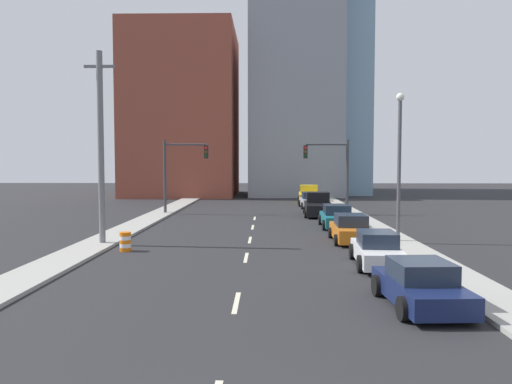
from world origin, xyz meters
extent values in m
cube|color=#9E9B93|center=(-8.06, 44.36, 0.08)|extent=(2.07, 88.72, 0.15)
cube|color=#9E9B93|center=(8.06, 44.36, 0.08)|extent=(2.07, 88.72, 0.15)
cube|color=beige|center=(0.00, 8.80, 0.00)|extent=(0.16, 2.40, 0.01)
cube|color=beige|center=(0.00, 16.21, 0.00)|extent=(0.16, 2.40, 0.01)
cube|color=beige|center=(0.00, 21.46, 0.00)|extent=(0.16, 2.40, 0.01)
cube|color=beige|center=(0.00, 27.06, 0.00)|extent=(0.16, 2.40, 0.01)
cube|color=beige|center=(0.00, 32.45, 0.00)|extent=(0.16, 2.40, 0.01)
cube|color=brown|center=(-10.24, 60.77, 10.94)|extent=(14.00, 16.00, 21.89)
cube|color=gray|center=(4.63, 64.77, 15.88)|extent=(12.00, 20.00, 31.77)
cube|color=#7A9EB7|center=(8.35, 68.77, 20.97)|extent=(13.00, 20.00, 41.94)
cylinder|color=#38383D|center=(-7.68, 35.46, 3.15)|extent=(0.24, 0.24, 6.31)
cylinder|color=#38383D|center=(-5.92, 35.46, 5.91)|extent=(3.52, 0.16, 0.16)
cube|color=black|center=(-4.16, 35.46, 5.28)|extent=(0.34, 0.32, 1.10)
cylinder|color=red|center=(-4.16, 35.29, 5.62)|extent=(0.22, 0.04, 0.22)
cylinder|color=#593F0C|center=(-4.16, 35.29, 5.28)|extent=(0.22, 0.04, 0.22)
cylinder|color=#0C3F14|center=(-4.16, 35.29, 4.94)|extent=(0.22, 0.04, 0.22)
cylinder|color=#38383D|center=(7.72, 35.46, 3.15)|extent=(0.24, 0.24, 6.31)
cylinder|color=#38383D|center=(5.96, 35.46, 5.91)|extent=(3.52, 0.16, 0.16)
cube|color=black|center=(4.20, 35.46, 5.28)|extent=(0.34, 0.32, 1.10)
cylinder|color=red|center=(4.20, 35.29, 5.62)|extent=(0.22, 0.04, 0.22)
cylinder|color=#593F0C|center=(4.20, 35.29, 5.28)|extent=(0.22, 0.04, 0.22)
cylinder|color=#0C3F14|center=(4.20, 35.29, 4.94)|extent=(0.22, 0.04, 0.22)
cylinder|color=slate|center=(-7.76, 19.49, 5.09)|extent=(0.32, 0.32, 10.17)
cube|color=slate|center=(-7.76, 19.49, 9.37)|extent=(1.60, 0.14, 0.14)
cylinder|color=orange|center=(-6.04, 17.74, 0.10)|extent=(0.56, 0.56, 0.19)
cylinder|color=white|center=(-6.04, 17.74, 0.29)|extent=(0.56, 0.56, 0.19)
cylinder|color=orange|center=(-6.04, 17.74, 0.47)|extent=(0.56, 0.56, 0.19)
cylinder|color=white|center=(-6.04, 17.74, 0.67)|extent=(0.56, 0.56, 0.19)
cylinder|color=orange|center=(-6.04, 17.74, 0.85)|extent=(0.56, 0.56, 0.19)
cylinder|color=#4C4C51|center=(8.09, 20.48, 3.83)|extent=(0.20, 0.20, 7.66)
sphere|color=white|center=(8.09, 20.48, 7.88)|extent=(0.44, 0.44, 0.44)
cube|color=#141E47|center=(5.61, 8.43, 0.51)|extent=(2.10, 4.30, 0.64)
cube|color=#1E2838|center=(5.61, 8.43, 1.13)|extent=(1.75, 1.98, 0.60)
cylinder|color=black|center=(4.57, 9.68, 0.35)|extent=(0.26, 0.70, 0.69)
cylinder|color=black|center=(6.50, 9.78, 0.35)|extent=(0.26, 0.70, 0.69)
cylinder|color=black|center=(4.72, 7.08, 0.35)|extent=(0.26, 0.70, 0.69)
cylinder|color=black|center=(6.65, 7.18, 0.35)|extent=(0.26, 0.70, 0.69)
cube|color=silver|center=(5.63, 14.51, 0.52)|extent=(1.95, 4.64, 0.66)
cube|color=#1E2838|center=(5.63, 14.51, 1.16)|extent=(1.61, 2.13, 0.62)
cylinder|color=black|center=(4.83, 15.97, 0.35)|extent=(0.26, 0.71, 0.70)
cylinder|color=black|center=(6.59, 15.87, 0.35)|extent=(0.26, 0.71, 0.70)
cylinder|color=black|center=(4.67, 13.15, 0.35)|extent=(0.26, 0.71, 0.70)
cylinder|color=black|center=(6.44, 13.05, 0.35)|extent=(0.26, 0.71, 0.70)
cube|color=orange|center=(5.60, 20.94, 0.53)|extent=(1.91, 4.48, 0.72)
cube|color=#1E2838|center=(5.60, 20.94, 1.20)|extent=(1.65, 2.03, 0.64)
cylinder|color=black|center=(4.66, 22.33, 0.30)|extent=(0.23, 0.61, 0.61)
cylinder|color=black|center=(6.58, 22.31, 0.30)|extent=(0.23, 0.61, 0.61)
cylinder|color=black|center=(4.63, 19.57, 0.30)|extent=(0.23, 0.61, 0.61)
cylinder|color=black|center=(6.54, 19.54, 0.30)|extent=(0.23, 0.61, 0.61)
cube|color=#196B75|center=(5.68, 27.06, 0.54)|extent=(1.99, 4.79, 0.70)
cube|color=#1E2838|center=(5.68, 27.06, 1.22)|extent=(1.71, 2.17, 0.65)
cylinder|color=black|center=(4.73, 28.55, 0.34)|extent=(0.23, 0.69, 0.69)
cylinder|color=black|center=(6.69, 28.52, 0.34)|extent=(0.23, 0.69, 0.69)
cylinder|color=black|center=(4.67, 25.61, 0.34)|extent=(0.23, 0.69, 0.69)
cylinder|color=black|center=(6.64, 25.57, 0.34)|extent=(0.23, 0.69, 0.69)
cube|color=black|center=(5.22, 34.50, 0.61)|extent=(2.38, 5.90, 0.88)
cube|color=black|center=(5.26, 35.37, 1.48)|extent=(1.93, 1.83, 0.86)
cylinder|color=black|center=(4.22, 36.35, 0.31)|extent=(0.25, 0.63, 0.62)
cylinder|color=black|center=(6.39, 36.25, 0.31)|extent=(0.25, 0.63, 0.62)
cylinder|color=black|center=(4.05, 32.75, 0.31)|extent=(0.25, 0.63, 0.62)
cylinder|color=black|center=(6.22, 32.65, 0.31)|extent=(0.25, 0.63, 0.62)
cube|color=#B2B2BC|center=(5.17, 41.77, 0.53)|extent=(1.81, 4.46, 0.71)
cube|color=#1E2838|center=(5.17, 41.77, 1.21)|extent=(1.55, 2.02, 0.64)
cylinder|color=black|center=(4.26, 43.12, 0.32)|extent=(0.23, 0.65, 0.65)
cylinder|color=black|center=(6.03, 43.16, 0.32)|extent=(0.23, 0.65, 0.65)
cylinder|color=black|center=(4.32, 40.38, 0.32)|extent=(0.23, 0.65, 0.65)
cylinder|color=black|center=(6.09, 40.42, 0.32)|extent=(0.23, 0.65, 0.65)
cube|color=gold|center=(5.56, 47.79, 0.61)|extent=(2.52, 6.25, 0.88)
cube|color=gold|center=(5.62, 48.71, 1.48)|extent=(2.01, 1.95, 0.86)
cylinder|color=black|center=(4.57, 49.75, 0.31)|extent=(0.26, 0.63, 0.62)
cylinder|color=black|center=(6.79, 49.62, 0.31)|extent=(0.26, 0.63, 0.62)
cylinder|color=black|center=(4.34, 45.96, 0.31)|extent=(0.26, 0.63, 0.62)
cylinder|color=black|center=(6.56, 45.83, 0.31)|extent=(0.26, 0.63, 0.62)
camera|label=1|loc=(0.94, -6.56, 4.38)|focal=35.00mm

